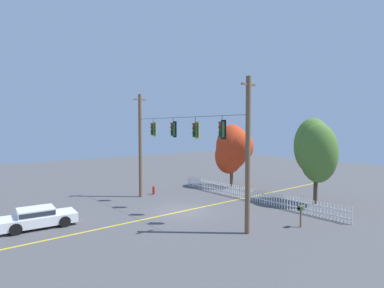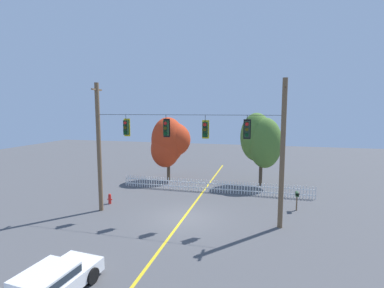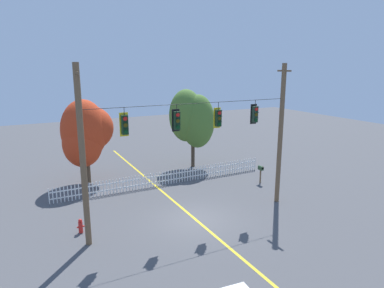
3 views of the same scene
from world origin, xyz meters
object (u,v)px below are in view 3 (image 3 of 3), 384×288
traffic_signal_northbound_secondary (125,125)px  traffic_signal_southbound_primary (177,120)px  autumn_maple_mid (192,118)px  roadside_mailbox (261,169)px  autumn_maple_near_fence (85,133)px  fire_hydrant (81,226)px  traffic_signal_northbound_primary (218,118)px  traffic_signal_eastbound_side (255,114)px

traffic_signal_northbound_secondary → traffic_signal_southbound_primary: 2.74m
autumn_maple_mid → roadside_mailbox: (2.59, -6.09, -3.12)m
traffic_signal_southbound_primary → traffic_signal_northbound_secondary: bearing=-180.0°
traffic_signal_northbound_secondary → autumn_maple_near_fence: bearing=91.8°
traffic_signal_southbound_primary → fire_hydrant: (-4.93, 1.37, -5.38)m
traffic_signal_northbound_primary → autumn_maple_near_fence: (-5.53, 9.36, -1.97)m
fire_hydrant → traffic_signal_northbound_primary: bearing=-10.5°
traffic_signal_northbound_primary → fire_hydrant: bearing=169.5°
autumn_maple_near_fence → traffic_signal_northbound_secondary: bearing=-88.2°
traffic_signal_northbound_secondary → traffic_signal_northbound_primary: 5.24m
traffic_signal_northbound_secondary → fire_hydrant: traffic_signal_northbound_secondary is taller
traffic_signal_northbound_primary → roadside_mailbox: bearing=29.5°
traffic_signal_eastbound_side → roadside_mailbox: bearing=44.7°
autumn_maple_near_fence → roadside_mailbox: autumn_maple_near_fence is taller
roadside_mailbox → fire_hydrant: bearing=-171.8°
autumn_maple_mid → fire_hydrant: autumn_maple_mid is taller
traffic_signal_northbound_primary → traffic_signal_eastbound_side: 2.49m
traffic_signal_northbound_primary → fire_hydrant: (-7.43, 1.37, -5.33)m
autumn_maple_near_fence → autumn_maple_mid: bearing=-0.0°
fire_hydrant → roadside_mailbox: 13.37m
fire_hydrant → traffic_signal_northbound_secondary: bearing=-32.0°
roadside_mailbox → traffic_signal_northbound_secondary: bearing=-163.5°
traffic_signal_southbound_primary → autumn_maple_mid: bearing=58.7°
autumn_maple_mid → fire_hydrant: bearing=-143.1°
traffic_signal_eastbound_side → autumn_maple_mid: size_ratio=0.21×
traffic_signal_northbound_secondary → autumn_maple_near_fence: size_ratio=0.23×
traffic_signal_northbound_secondary → traffic_signal_eastbound_side: size_ratio=1.01×
traffic_signal_eastbound_side → autumn_maple_near_fence: size_ratio=0.23×
traffic_signal_northbound_secondary → traffic_signal_eastbound_side: bearing=0.0°
traffic_signal_northbound_secondary → fire_hydrant: bearing=148.0°
traffic_signal_southbound_primary → traffic_signal_eastbound_side: size_ratio=1.00×
autumn_maple_near_fence → traffic_signal_southbound_primary: bearing=-72.1°
traffic_signal_southbound_primary → fire_hydrant: size_ratio=1.84×
autumn_maple_near_fence → fire_hydrant: (-1.90, -7.98, -3.37)m
traffic_signal_southbound_primary → autumn_maple_near_fence: traffic_signal_southbound_primary is taller
traffic_signal_northbound_primary → traffic_signal_eastbound_side: size_ratio=1.02×
autumn_maple_mid → roadside_mailbox: bearing=-66.9°
traffic_signal_eastbound_side → traffic_signal_southbound_primary: bearing=-180.0°
traffic_signal_eastbound_side → autumn_maple_near_fence: (-8.01, 9.36, -2.02)m
traffic_signal_northbound_primary → autumn_maple_near_fence: size_ratio=0.23×
traffic_signal_eastbound_side → fire_hydrant: size_ratio=1.83×
traffic_signal_northbound_primary → traffic_signal_northbound_secondary: bearing=180.0°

